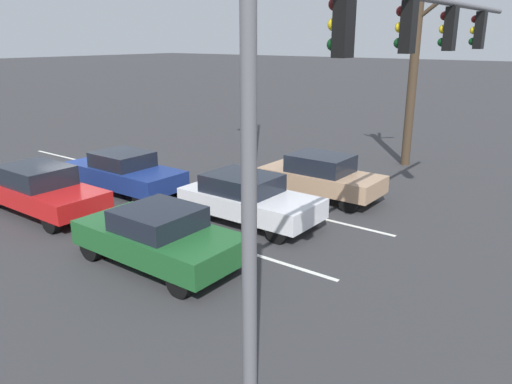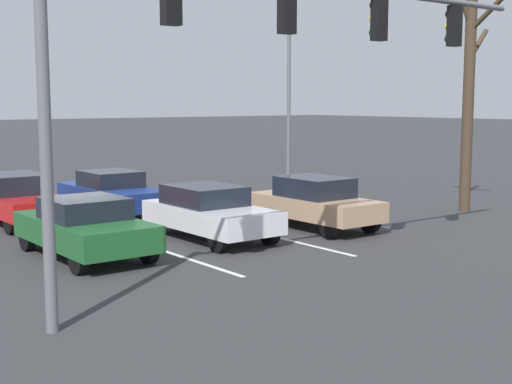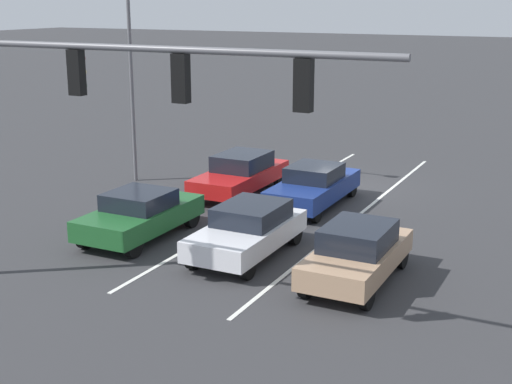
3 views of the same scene
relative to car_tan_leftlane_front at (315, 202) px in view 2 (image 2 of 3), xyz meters
name	(u,v)px [view 2 (image 2 of 3)]	position (x,y,z in m)	size (l,w,h in m)	color
ground_plane	(81,205)	(3.45, -8.57, -0.77)	(240.00, 240.00, 0.00)	#333335
lane_stripe_left_divider	(164,211)	(1.79, -5.56, -0.77)	(0.12, 18.01, 0.01)	silver
lane_stripe_center_divider	(71,220)	(5.11, -5.56, -0.77)	(0.12, 18.01, 0.01)	silver
car_tan_leftlane_front	(315,202)	(0.00, 0.00, 0.00)	(1.76, 4.13, 1.49)	tan
car_white_midlane_front	(209,211)	(3.34, -0.51, -0.03)	(1.85, 4.18, 1.42)	silver
car_darkgreen_rightlane_front	(85,227)	(6.92, -0.43, -0.04)	(1.94, 4.21, 1.42)	#1E5928
car_red_rightlane_second	(16,198)	(6.56, -6.16, -0.01)	(1.84, 4.65, 1.49)	red
car_navy_midlane_second	(111,193)	(3.56, -5.88, -0.05)	(1.82, 4.58, 1.43)	navy
traffic_signal_gantry	(262,35)	(5.40, 4.42, 4.13)	(11.99, 0.37, 6.31)	slate
street_lamp_left_shoulder	(284,65)	(-3.41, -5.50, 4.24)	(2.11, 0.24, 8.73)	slate
bare_tree_near	(469,97)	(-6.29, 0.60, 3.05)	(2.19, 1.83, 7.33)	#423323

